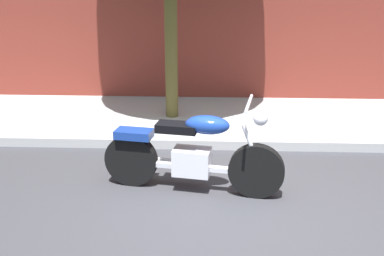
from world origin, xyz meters
TOP-DOWN VIEW (x-y plane):
  - ground_plane at (0.00, 0.00)m, footprint 60.00×60.00m
  - sidewalk at (0.00, 2.95)m, footprint 24.37×2.45m
  - motorcycle at (-0.48, 0.42)m, footprint 2.17×0.77m

SIDE VIEW (x-z plane):
  - ground_plane at x=0.00m, z-range 0.00..0.00m
  - sidewalk at x=0.00m, z-range 0.00..0.14m
  - motorcycle at x=-0.48m, z-range -0.11..1.04m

